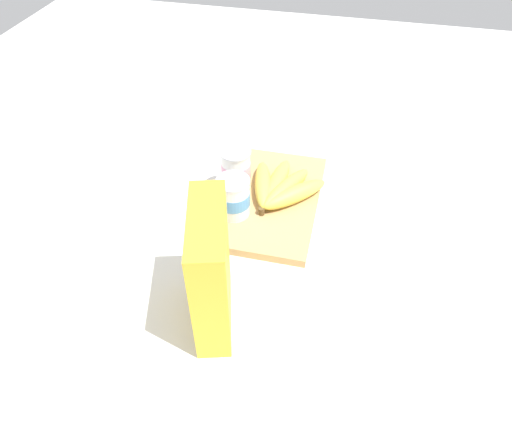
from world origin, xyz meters
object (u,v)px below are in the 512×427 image
Objects in this scene: cereal_box at (211,271)px; banana_bunch at (280,188)px; cutting_board at (267,200)px; yogurt_cup_front at (233,197)px; yogurt_cup_back at (236,169)px.

banana_bunch is at bearing 154.71° from cereal_box.
cutting_board is 0.11m from yogurt_cup_front.
cereal_box reaches higher than cutting_board.
banana_bunch is (0.02, -0.03, 0.03)m from cutting_board.
banana_bunch is (-0.01, -0.11, -0.03)m from yogurt_cup_back.
banana_bunch reaches higher than cutting_board.
cereal_box is 2.73× the size of yogurt_cup_front.
yogurt_cup_back is at bearing 11.53° from yogurt_cup_front.
cutting_board is at bearing -106.49° from yogurt_cup_back.
cutting_board is at bearing 159.06° from cereal_box.
yogurt_cup_back is 0.11m from banana_bunch.
yogurt_cup_back is (0.09, 0.02, 0.00)m from yogurt_cup_front.
banana_bunch is at bearing -46.29° from yogurt_cup_front.
cereal_box is at bearing -172.91° from yogurt_cup_front.
cereal_box is 0.35m from yogurt_cup_back.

